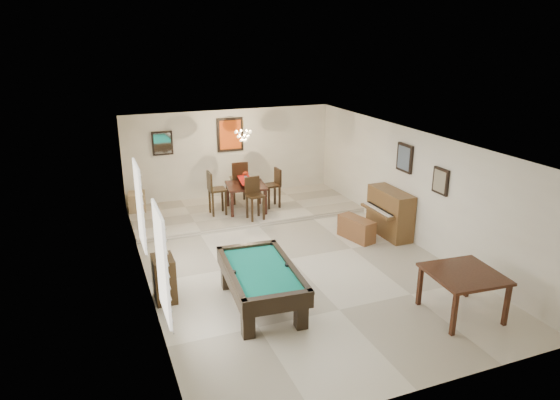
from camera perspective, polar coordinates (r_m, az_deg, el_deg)
ground_plane at (r=10.82m, az=1.17°, el=-6.78°), size 6.00×9.00×0.02m
wall_back at (r=14.43m, az=-5.69°, el=5.13°), size 6.00×0.04×2.60m
wall_front at (r=6.76m, az=16.34°, el=-11.60°), size 6.00×0.04×2.60m
wall_left at (r=9.65m, az=-15.48°, el=-2.27°), size 0.04×9.00×2.60m
wall_right at (r=11.77m, az=14.84°, el=1.52°), size 0.04×9.00×2.60m
ceiling at (r=9.99m, az=1.27°, el=6.89°), size 6.00×9.00×0.04m
dining_step at (r=13.63m, az=-4.08°, el=-1.06°), size 6.00×2.50×0.12m
window_left_front at (r=7.59m, az=-13.37°, el=-7.05°), size 0.06×1.00×1.70m
window_left_rear at (r=10.18m, az=-15.76°, el=-0.60°), size 0.06×1.00×1.70m
pool_table at (r=8.91m, az=-2.17°, el=-10.01°), size 1.32×2.23×0.72m
square_table at (r=9.18m, az=20.05°, el=-10.02°), size 1.24×1.24×0.80m
upright_piano at (r=12.08m, az=11.94°, el=-1.52°), size 0.75×1.34×1.12m
piano_bench at (r=11.85m, az=8.72°, el=-3.26°), size 0.58×1.00×0.52m
apothecary_chest at (r=9.32m, az=-13.11°, el=-8.76°), size 0.37×0.56×0.84m
dining_table at (r=13.26m, az=-3.90°, el=0.55°), size 1.14×1.14×0.83m
flower_vase at (r=13.11m, az=-3.95°, el=2.78°), size 0.15×0.15×0.25m
dining_chair_south at (r=12.57m, az=-2.85°, el=0.13°), size 0.43×0.43×1.07m
dining_chair_north at (r=13.86m, az=-4.73°, el=2.10°), size 0.48×0.48×1.19m
dining_chair_west at (r=13.00m, az=-7.17°, el=0.81°), size 0.43×0.43×1.15m
dining_chair_east at (r=13.46m, az=-0.94°, el=1.37°), size 0.41×0.41×1.06m
corner_bench at (r=13.81m, az=-16.01°, el=-0.17°), size 0.49×0.59×0.48m
chandelier at (r=13.03m, az=-4.22°, el=7.77°), size 0.44×0.44×0.60m
back_painting at (r=14.27m, az=-5.72°, el=7.44°), size 0.75×0.06×0.95m
back_mirror at (r=13.91m, az=-13.30°, el=6.33°), size 0.55×0.06×0.65m
right_picture_upper at (r=11.82m, az=14.07°, el=4.68°), size 0.06×0.55×0.65m
right_picture_lower at (r=10.88m, az=17.89°, el=2.07°), size 0.06×0.45×0.55m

